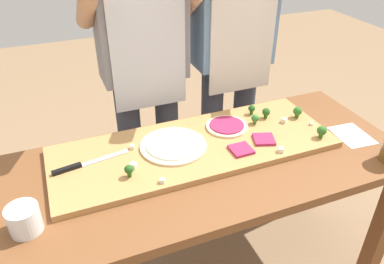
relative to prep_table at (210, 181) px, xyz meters
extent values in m
cube|color=brown|center=(0.74, -0.29, -0.29)|extent=(0.07, 0.07, 0.71)
cube|color=brown|center=(-0.74, 0.29, -0.29)|extent=(0.07, 0.07, 0.71)
cube|color=brown|center=(0.74, 0.29, -0.29)|extent=(0.07, 0.07, 0.71)
cube|color=brown|center=(0.00, 0.00, 0.09)|extent=(1.61, 0.69, 0.04)
cube|color=#B27F47|center=(-0.03, 0.09, 0.12)|extent=(1.16, 0.43, 0.03)
cube|color=#B7BABF|center=(-0.39, 0.13, 0.14)|extent=(0.19, 0.05, 0.00)
cube|color=black|center=(-0.54, 0.11, 0.14)|extent=(0.11, 0.04, 0.02)
cylinder|color=beige|center=(0.15, 0.16, 0.14)|extent=(0.18, 0.18, 0.01)
cylinder|color=#9E234C|center=(0.15, 0.16, 0.15)|extent=(0.15, 0.15, 0.01)
cylinder|color=beige|center=(-0.12, 0.11, 0.14)|extent=(0.27, 0.27, 0.01)
cylinder|color=silver|center=(-0.12, 0.11, 0.15)|extent=(0.22, 0.22, 0.01)
cube|color=#9E234C|center=(0.25, 0.01, 0.14)|extent=(0.11, 0.11, 0.01)
cube|color=#9E234C|center=(0.13, -0.02, 0.14)|extent=(0.09, 0.09, 0.01)
cylinder|color=#2C5915|center=(0.35, 0.17, 0.14)|extent=(0.02, 0.02, 0.02)
sphere|color=#23561E|center=(0.35, 0.17, 0.17)|extent=(0.04, 0.04, 0.04)
cylinder|color=#366618|center=(0.48, -0.06, 0.14)|extent=(0.02, 0.02, 0.02)
sphere|color=#2D6623|center=(0.48, -0.06, 0.17)|extent=(0.04, 0.04, 0.04)
cylinder|color=#3F7220|center=(0.28, 0.14, 0.14)|extent=(0.02, 0.02, 0.02)
sphere|color=#38752D|center=(0.28, 0.14, 0.16)|extent=(0.04, 0.04, 0.04)
cylinder|color=#2C5915|center=(0.31, 0.22, 0.14)|extent=(0.01, 0.01, 0.02)
sphere|color=#23561E|center=(0.31, 0.22, 0.17)|extent=(0.03, 0.03, 0.03)
cylinder|color=#366618|center=(0.49, 0.12, 0.14)|extent=(0.02, 0.02, 0.02)
sphere|color=#2D6623|center=(0.49, 0.12, 0.17)|extent=(0.04, 0.04, 0.04)
cylinder|color=#2C5915|center=(-0.33, -0.01, 0.15)|extent=(0.02, 0.02, 0.02)
sphere|color=#23561E|center=(-0.33, -0.01, 0.17)|extent=(0.03, 0.03, 0.03)
cube|color=white|center=(0.51, 0.04, 0.14)|extent=(0.02, 0.02, 0.01)
cube|color=silver|center=(0.41, 0.10, 0.15)|extent=(0.03, 0.03, 0.02)
cube|color=silver|center=(-0.28, 0.16, 0.14)|extent=(0.02, 0.02, 0.02)
cube|color=white|center=(-0.30, 0.03, 0.15)|extent=(0.03, 0.03, 0.02)
cube|color=white|center=(-0.23, -0.09, 0.14)|extent=(0.02, 0.02, 0.02)
cube|color=white|center=(0.27, -0.09, 0.14)|extent=(0.03, 0.03, 0.02)
cylinder|color=white|center=(-0.69, -0.12, 0.16)|extent=(0.10, 0.10, 0.09)
cylinder|color=white|center=(-0.69, -0.12, 0.14)|extent=(0.09, 0.09, 0.05)
cube|color=white|center=(0.65, -0.07, 0.11)|extent=(0.15, 0.19, 0.00)
cylinder|color=#333847|center=(-0.20, 0.56, -0.19)|extent=(0.12, 0.12, 0.90)
cylinder|color=#333847|center=(0.00, 0.56, -0.19)|extent=(0.12, 0.12, 0.90)
cube|color=gray|center=(-0.10, 0.56, 0.53)|extent=(0.40, 0.20, 0.55)
cube|color=silver|center=(-0.10, 0.45, 0.45)|extent=(0.34, 0.01, 0.60)
cylinder|color=tan|center=(-0.33, 0.46, 0.66)|extent=(0.08, 0.39, 0.31)
cylinder|color=#333847|center=(0.26, 0.56, -0.19)|extent=(0.12, 0.12, 0.90)
cylinder|color=#333847|center=(0.46, 0.56, -0.19)|extent=(0.12, 0.12, 0.90)
cube|color=#6689B2|center=(0.36, 0.56, 0.53)|extent=(0.40, 0.20, 0.55)
cube|color=silver|center=(0.36, 0.45, 0.45)|extent=(0.34, 0.01, 0.60)
camera|label=1|loc=(-0.52, -1.10, 1.02)|focal=35.38mm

